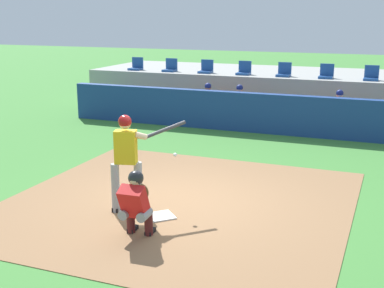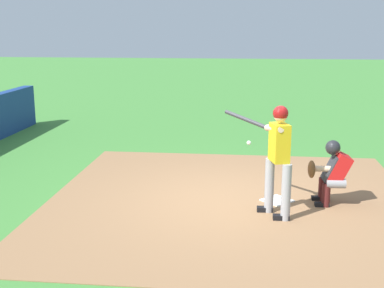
% 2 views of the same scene
% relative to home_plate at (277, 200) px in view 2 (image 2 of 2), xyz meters
% --- Properties ---
extents(ground_plane, '(80.00, 80.00, 0.00)m').
position_rel_home_plate_xyz_m(ground_plane, '(0.00, 0.80, -0.02)').
color(ground_plane, '#428438').
extents(dirt_infield, '(6.40, 6.40, 0.01)m').
position_rel_home_plate_xyz_m(dirt_infield, '(0.00, 0.80, -0.02)').
color(dirt_infield, '#936B47').
rests_on(dirt_infield, ground).
extents(home_plate, '(0.62, 0.62, 0.02)m').
position_rel_home_plate_xyz_m(home_plate, '(0.00, 0.00, 0.00)').
color(home_plate, white).
rests_on(home_plate, dirt_infield).
extents(batter_at_plate, '(1.06, 1.10, 1.80)m').
position_rel_home_plate_xyz_m(batter_at_plate, '(-0.68, 0.07, 1.01)').
color(batter_at_plate, '#99999E').
rests_on(batter_at_plate, ground).
extents(catcher_crouched, '(0.50, 1.77, 1.13)m').
position_rel_home_plate_xyz_m(catcher_crouched, '(-0.02, -0.88, 0.59)').
color(catcher_crouched, gray).
rests_on(catcher_crouched, ground).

